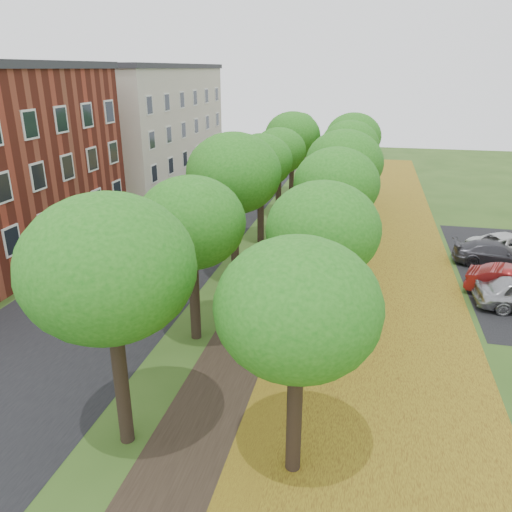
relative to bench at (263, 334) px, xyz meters
The scene contains 10 objects.
ground 6.03m from the bench, 94.86° to the right, with size 120.00×120.00×0.00m, color #2D4C19.
street_asphalt 12.06m from the bench, 131.65° to the left, with size 8.00×70.00×0.01m, color black.
footpath 9.03m from the bench, 93.24° to the left, with size 3.20×70.00×0.01m, color black.
leaf_verge 10.07m from the bench, 63.50° to the left, with size 7.50×70.00×0.01m, color olive.
tree_row_west 10.40m from the bench, 106.75° to the left, with size 4.12×34.12×6.69m.
tree_row_east 10.26m from the bench, 76.93° to the left, with size 4.12×34.12×6.69m.
building_cream 32.53m from the bench, 122.96° to the left, with size 10.30×20.30×10.40m.
bench is the anchor object (origin of this frame).
car_grey 15.20m from the bench, 46.37° to the left, with size 1.77×4.34×1.26m, color #37363C.
car_white 17.17m from the bench, 47.38° to the left, with size 2.19×4.74×1.32m, color silver.
Camera 1 is at (3.97, -10.47, 10.02)m, focal length 35.00 mm.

